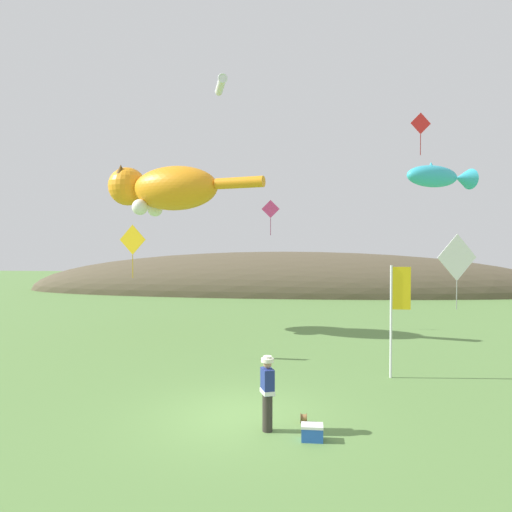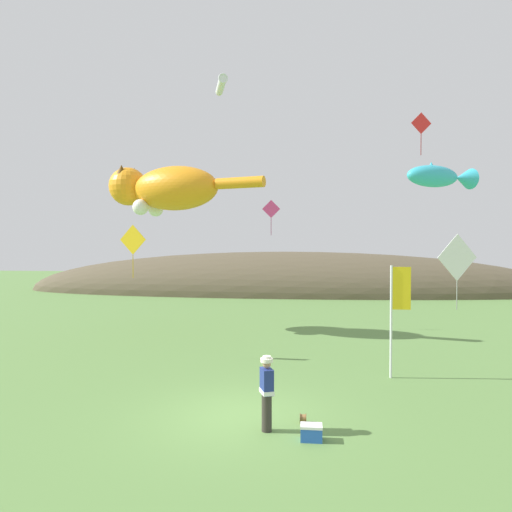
# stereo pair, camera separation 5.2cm
# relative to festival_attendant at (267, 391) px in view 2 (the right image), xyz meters

# --- Properties ---
(ground_plane) EXTENTS (120.00, 120.00, 0.00)m
(ground_plane) POSITION_rel_festival_attendant_xyz_m (-0.77, 0.83, -0.95)
(ground_plane) COLOR #5B8442
(distant_hill_ridge) EXTENTS (49.70, 11.63, 7.46)m
(distant_hill_ridge) POSITION_rel_festival_attendant_xyz_m (-0.77, 31.66, -0.95)
(distant_hill_ridge) COLOR brown
(distant_hill_ridge) RESTS_ON ground
(festival_attendant) EXTENTS (0.39, 0.48, 1.77)m
(festival_attendant) POSITION_rel_festival_attendant_xyz_m (0.00, 0.00, 0.00)
(festival_attendant) COLOR #332D28
(festival_attendant) RESTS_ON ground
(kite_spool) EXTENTS (0.16, 0.24, 0.24)m
(kite_spool) POSITION_rel_festival_attendant_xyz_m (0.85, 0.58, -0.83)
(kite_spool) COLOR olive
(kite_spool) RESTS_ON ground
(picnic_cooler) EXTENTS (0.49, 0.33, 0.36)m
(picnic_cooler) POSITION_rel_festival_attendant_xyz_m (1.04, -0.41, -0.77)
(picnic_cooler) COLOR blue
(picnic_cooler) RESTS_ON ground
(festival_banner_pole) EXTENTS (0.66, 0.08, 3.71)m
(festival_banner_pole) POSITION_rel_festival_attendant_xyz_m (3.87, 4.71, 1.47)
(festival_banner_pole) COLOR silver
(festival_banner_pole) RESTS_ON ground
(kite_giant_cat) EXTENTS (8.33, 3.53, 2.59)m
(kite_giant_cat) POSITION_rel_festival_attendant_xyz_m (-6.13, 11.75, 6.22)
(kite_giant_cat) COLOR orange
(kite_fish_windsock) EXTENTS (2.78, 1.96, 0.85)m
(kite_fish_windsock) POSITION_rel_festival_attendant_xyz_m (5.43, 5.56, 5.75)
(kite_fish_windsock) COLOR #33B2CC
(kite_tube_streamer) EXTENTS (0.91, 1.93, 0.44)m
(kite_tube_streamer) POSITION_rel_festival_attendant_xyz_m (-2.99, 10.33, 10.80)
(kite_tube_streamer) COLOR white
(kite_diamond_white) EXTENTS (1.37, 0.60, 2.38)m
(kite_diamond_white) POSITION_rel_festival_attendant_xyz_m (5.64, 4.32, 3.02)
(kite_diamond_white) COLOR white
(kite_diamond_red) EXTENTS (0.90, 0.23, 1.82)m
(kite_diamond_red) POSITION_rel_festival_attendant_xyz_m (5.81, 9.68, 8.60)
(kite_diamond_red) COLOR red
(kite_diamond_pink) EXTENTS (0.94, 0.13, 1.84)m
(kite_diamond_pink) POSITION_rel_festival_attendant_xyz_m (-0.88, 13.11, 5.26)
(kite_diamond_pink) COLOR #E53F8C
(kite_diamond_gold) EXTENTS (1.13, 0.27, 2.05)m
(kite_diamond_gold) POSITION_rel_festival_attendant_xyz_m (-5.72, 6.37, 3.60)
(kite_diamond_gold) COLOR yellow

